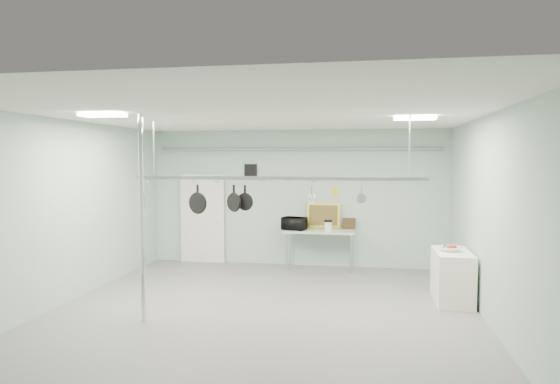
% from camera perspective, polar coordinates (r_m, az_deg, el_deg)
% --- Properties ---
extents(floor, '(8.00, 8.00, 0.00)m').
position_cam_1_polar(floor, '(8.22, -2.29, -14.00)').
color(floor, gray).
rests_on(floor, ground).
extents(ceiling, '(7.00, 8.00, 0.02)m').
position_cam_1_polar(ceiling, '(7.86, -2.35, 8.75)').
color(ceiling, silver).
rests_on(ceiling, back_wall).
extents(back_wall, '(7.00, 0.02, 3.20)m').
position_cam_1_polar(back_wall, '(11.79, 1.86, -0.68)').
color(back_wall, '#9FBEB5').
rests_on(back_wall, floor).
extents(right_wall, '(0.02, 8.00, 3.20)m').
position_cam_1_polar(right_wall, '(7.91, 23.26, -3.12)').
color(right_wall, '#9FBEB5').
rests_on(right_wall, floor).
extents(door, '(1.10, 0.10, 2.20)m').
position_cam_1_polar(door, '(12.34, -8.83, -3.09)').
color(door, silver).
rests_on(door, floor).
extents(wall_vent, '(0.30, 0.04, 0.30)m').
position_cam_1_polar(wall_vent, '(11.95, -3.38, 2.49)').
color(wall_vent, black).
rests_on(wall_vent, back_wall).
extents(conduit_pipe, '(6.60, 0.07, 0.07)m').
position_cam_1_polar(conduit_pipe, '(11.67, 1.81, 4.93)').
color(conduit_pipe, gray).
rests_on(conduit_pipe, back_wall).
extents(chrome_pole, '(0.08, 0.08, 3.20)m').
position_cam_1_polar(chrome_pole, '(7.87, -15.48, -2.99)').
color(chrome_pole, silver).
rests_on(chrome_pole, floor).
extents(prep_table, '(1.60, 0.70, 0.91)m').
position_cam_1_polar(prep_table, '(11.42, 4.56, -4.71)').
color(prep_table, '#A4C1AD').
rests_on(prep_table, floor).
extents(side_cabinet, '(0.60, 1.20, 0.90)m').
position_cam_1_polar(side_cabinet, '(9.39, 19.07, -9.11)').
color(side_cabinet, white).
rests_on(side_cabinet, floor).
extents(pot_rack, '(4.80, 0.06, 1.00)m').
position_cam_1_polar(pot_rack, '(8.09, -0.48, 1.79)').
color(pot_rack, '#B7B7BC').
rests_on(pot_rack, ceiling).
extents(light_panel_left, '(0.65, 0.30, 0.05)m').
position_cam_1_polar(light_panel_left, '(7.90, -19.61, 8.29)').
color(light_panel_left, white).
rests_on(light_panel_left, ceiling).
extents(light_panel_right, '(0.65, 0.30, 0.05)m').
position_cam_1_polar(light_panel_right, '(8.30, 15.16, 8.14)').
color(light_panel_right, white).
rests_on(light_panel_right, ceiling).
extents(microwave, '(0.59, 0.48, 0.29)m').
position_cam_1_polar(microwave, '(11.39, 1.66, -3.62)').
color(microwave, black).
rests_on(microwave, prep_table).
extents(coffee_canister, '(0.18, 0.18, 0.20)m').
position_cam_1_polar(coffee_canister, '(11.28, 5.53, -3.92)').
color(coffee_canister, silver).
rests_on(coffee_canister, prep_table).
extents(painting_large, '(0.78, 0.16, 0.58)m').
position_cam_1_polar(painting_large, '(11.66, 4.97, -2.74)').
color(painting_large, yellow).
rests_on(painting_large, prep_table).
extents(painting_small, '(0.30, 0.09, 0.25)m').
position_cam_1_polar(painting_small, '(11.65, 7.90, -3.59)').
color(painting_small, '#362512').
rests_on(painting_small, prep_table).
extents(fruit_bowl, '(0.37, 0.37, 0.09)m').
position_cam_1_polar(fruit_bowl, '(9.26, 18.83, -6.17)').
color(fruit_bowl, white).
rests_on(fruit_bowl, side_cabinet).
extents(skillet_left, '(0.36, 0.17, 0.50)m').
position_cam_1_polar(skillet_left, '(8.46, -9.39, -0.85)').
color(skillet_left, black).
rests_on(skillet_left, pot_rack).
extents(skillet_mid, '(0.30, 0.22, 0.45)m').
position_cam_1_polar(skillet_mid, '(8.27, -5.29, -0.76)').
color(skillet_mid, black).
rests_on(skillet_mid, pot_rack).
extents(skillet_right, '(0.30, 0.13, 0.41)m').
position_cam_1_polar(skillet_right, '(8.22, -4.02, -0.61)').
color(skillet_right, black).
rests_on(skillet_right, pot_rack).
extents(whisk, '(0.18, 0.18, 0.29)m').
position_cam_1_polar(whisk, '(8.02, 3.67, -0.31)').
color(whisk, '#AAAAAE').
rests_on(whisk, pot_rack).
extents(grater, '(0.08, 0.04, 0.20)m').
position_cam_1_polar(grater, '(7.98, 6.30, -0.02)').
color(grater, gold).
rests_on(grater, pot_rack).
extents(saucepan, '(0.16, 0.10, 0.26)m').
position_cam_1_polar(saucepan, '(7.96, 9.30, -0.24)').
color(saucepan, silver).
rests_on(saucepan, pot_rack).
extents(fruit_cluster, '(0.24, 0.24, 0.09)m').
position_cam_1_polar(fruit_cluster, '(9.26, 18.84, -5.92)').
color(fruit_cluster, '#A6150F').
rests_on(fruit_cluster, fruit_bowl).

